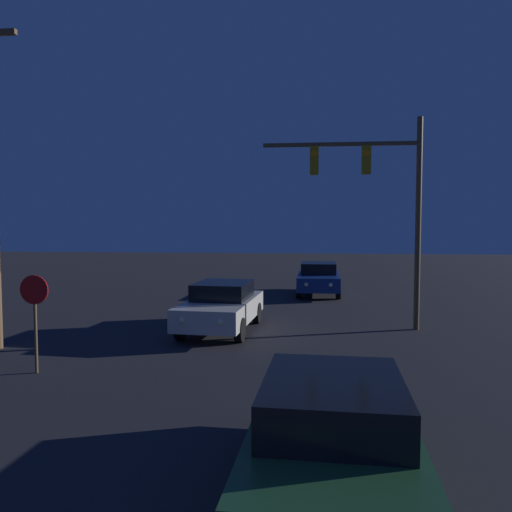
{
  "coord_description": "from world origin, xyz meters",
  "views": [
    {
      "loc": [
        1.22,
        0.49,
        3.37
      ],
      "look_at": [
        0.0,
        11.74,
        2.66
      ],
      "focal_mm": 35.0,
      "sensor_mm": 36.0,
      "label": 1
    }
  ],
  "objects_px": {
    "car_near": "(333,432)",
    "car_mid": "(222,306)",
    "car_far": "(318,278)",
    "stop_sign": "(35,305)",
    "traffic_signal_mast": "(379,190)"
  },
  "relations": [
    {
      "from": "traffic_signal_mast",
      "to": "stop_sign",
      "type": "height_order",
      "value": "traffic_signal_mast"
    },
    {
      "from": "car_near",
      "to": "stop_sign",
      "type": "relative_size",
      "value": 2.1
    },
    {
      "from": "stop_sign",
      "to": "traffic_signal_mast",
      "type": "bearing_deg",
      "value": 34.73
    },
    {
      "from": "car_near",
      "to": "traffic_signal_mast",
      "type": "height_order",
      "value": "traffic_signal_mast"
    },
    {
      "from": "car_near",
      "to": "car_mid",
      "type": "relative_size",
      "value": 0.99
    },
    {
      "from": "car_mid",
      "to": "stop_sign",
      "type": "xyz_separation_m",
      "value": [
        -3.4,
        -4.98,
        0.75
      ]
    },
    {
      "from": "car_mid",
      "to": "traffic_signal_mast",
      "type": "bearing_deg",
      "value": -166.62
    },
    {
      "from": "car_far",
      "to": "stop_sign",
      "type": "xyz_separation_m",
      "value": [
        -6.6,
        -13.7,
        0.75
      ]
    },
    {
      "from": "car_far",
      "to": "stop_sign",
      "type": "distance_m",
      "value": 15.23
    },
    {
      "from": "stop_sign",
      "to": "car_far",
      "type": "bearing_deg",
      "value": 64.29
    },
    {
      "from": "stop_sign",
      "to": "car_near",
      "type": "bearing_deg",
      "value": -34.6
    },
    {
      "from": "car_mid",
      "to": "car_far",
      "type": "relative_size",
      "value": 1.01
    },
    {
      "from": "car_mid",
      "to": "traffic_signal_mast",
      "type": "distance_m",
      "value": 6.25
    },
    {
      "from": "car_near",
      "to": "traffic_signal_mast",
      "type": "distance_m",
      "value": 11.08
    },
    {
      "from": "car_near",
      "to": "car_far",
      "type": "distance_m",
      "value": 18.17
    }
  ]
}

